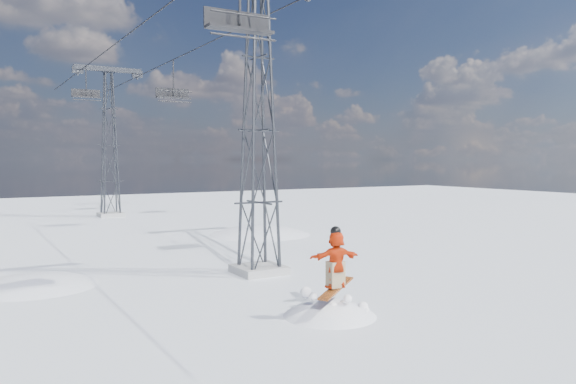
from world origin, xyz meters
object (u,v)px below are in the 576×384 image
Objects in this scene: snowboarder_jump at (329,373)px; lift_tower_far at (110,146)px; lift_chair_near at (239,23)px; lift_tower_near at (259,131)px.

lift_tower_far is at bearing 88.20° from snowboarder_jump.
lift_chair_near is at bearing -94.50° from lift_tower_far.
lift_tower_far is 28.23m from lift_chair_near.
snowboarder_jump is 2.39× the size of lift_chair_near.
lift_tower_near is 1.00× the size of lift_tower_far.
lift_tower_far is 4.18× the size of lift_chair_near.
lift_tower_near is 4.18× the size of lift_chair_near.
lift_chair_near is (-2.20, -2.97, 3.20)m from lift_tower_near.
snowboarder_jump is (-0.98, -31.26, -7.11)m from lift_tower_far.
lift_tower_near is at bearing 53.43° from lift_chair_near.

